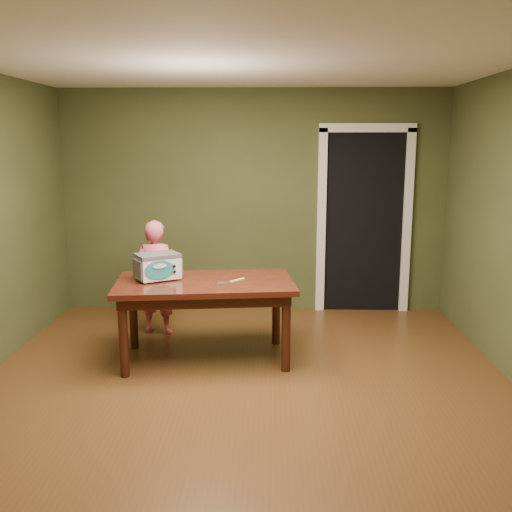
% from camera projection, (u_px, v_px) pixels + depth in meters
% --- Properties ---
extents(floor, '(5.00, 5.00, 0.00)m').
position_uv_depth(floor, '(243.00, 398.00, 4.50)').
color(floor, '#563418').
rests_on(floor, ground).
extents(room_shell, '(4.52, 5.02, 2.61)m').
position_uv_depth(room_shell, '(242.00, 181.00, 4.17)').
color(room_shell, '#444E29').
rests_on(room_shell, ground).
extents(doorway, '(1.10, 0.66, 2.25)m').
position_uv_depth(doorway, '(360.00, 220.00, 6.98)').
color(doorway, black).
rests_on(doorway, ground).
extents(dining_table, '(1.69, 1.08, 0.75)m').
position_uv_depth(dining_table, '(205.00, 291.00, 5.20)').
color(dining_table, '#36110C').
rests_on(dining_table, floor).
extents(toy_oven, '(0.46, 0.42, 0.24)m').
position_uv_depth(toy_oven, '(158.00, 266.00, 5.20)').
color(toy_oven, '#4C4F54').
rests_on(toy_oven, dining_table).
extents(baking_pan, '(0.10, 0.10, 0.02)m').
position_uv_depth(baking_pan, '(223.00, 284.00, 5.03)').
color(baking_pan, silver).
rests_on(baking_pan, dining_table).
extents(spatula, '(0.13, 0.16, 0.01)m').
position_uv_depth(spatula, '(237.00, 280.00, 5.20)').
color(spatula, '#F2EF69').
rests_on(spatula, dining_table).
extents(child, '(0.49, 0.38, 1.21)m').
position_uv_depth(child, '(156.00, 277.00, 5.95)').
color(child, '#F06383').
rests_on(child, floor).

